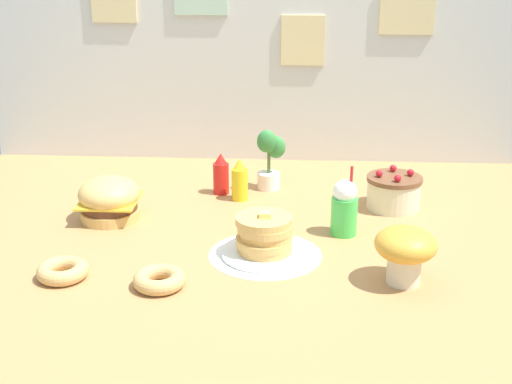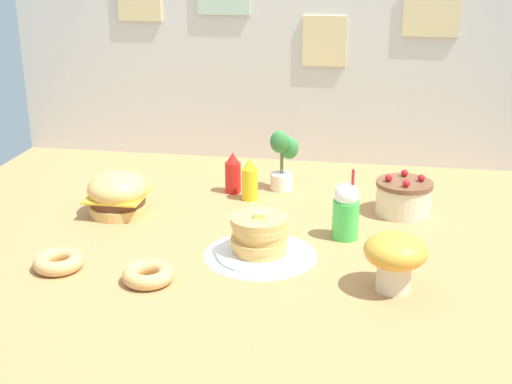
# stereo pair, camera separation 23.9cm
# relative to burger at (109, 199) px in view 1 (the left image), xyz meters

# --- Properties ---
(ground_plane) EXTENTS (2.47, 1.98, 0.02)m
(ground_plane) POSITION_rel_burger_xyz_m (0.49, -0.19, -0.09)
(ground_plane) COLOR #B27F4C
(back_wall) EXTENTS (2.47, 0.04, 1.03)m
(back_wall) POSITION_rel_burger_xyz_m (0.49, 0.79, 0.44)
(back_wall) COLOR beige
(back_wall) RESTS_ON ground_plane
(doily_mat) EXTENTS (0.38, 0.38, 0.00)m
(doily_mat) POSITION_rel_burger_xyz_m (0.59, -0.28, -0.08)
(doily_mat) COLOR white
(doily_mat) RESTS_ON ground_plane
(burger) EXTENTS (0.23, 0.23, 0.16)m
(burger) POSITION_rel_burger_xyz_m (0.00, 0.00, 0.00)
(burger) COLOR #DBA859
(burger) RESTS_ON ground_plane
(pancake_stack) EXTENTS (0.29, 0.29, 0.15)m
(pancake_stack) POSITION_rel_burger_xyz_m (0.59, -0.28, -0.01)
(pancake_stack) COLOR white
(pancake_stack) RESTS_ON doily_mat
(layer_cake) EXTENTS (0.21, 0.21, 0.16)m
(layer_cake) POSITION_rel_burger_xyz_m (1.07, 0.18, -0.01)
(layer_cake) COLOR beige
(layer_cake) RESTS_ON ground_plane
(ketchup_bottle) EXTENTS (0.07, 0.07, 0.17)m
(ketchup_bottle) POSITION_rel_burger_xyz_m (0.38, 0.30, 0.00)
(ketchup_bottle) COLOR red
(ketchup_bottle) RESTS_ON ground_plane
(mustard_bottle) EXTENTS (0.07, 0.07, 0.17)m
(mustard_bottle) POSITION_rel_burger_xyz_m (0.47, 0.23, 0.00)
(mustard_bottle) COLOR yellow
(mustard_bottle) RESTS_ON ground_plane
(cream_soda_cup) EXTENTS (0.09, 0.09, 0.26)m
(cream_soda_cup) POSITION_rel_burger_xyz_m (0.86, -0.09, 0.02)
(cream_soda_cup) COLOR green
(cream_soda_cup) RESTS_ON ground_plane
(donut_pink_glaze) EXTENTS (0.16, 0.16, 0.05)m
(donut_pink_glaze) POSITION_rel_burger_xyz_m (-0.02, -0.49, -0.05)
(donut_pink_glaze) COLOR tan
(donut_pink_glaze) RESTS_ON ground_plane
(donut_chocolate) EXTENTS (0.16, 0.16, 0.05)m
(donut_chocolate) POSITION_rel_burger_xyz_m (0.29, -0.53, -0.05)
(donut_chocolate) COLOR tan
(donut_chocolate) RESTS_ON ground_plane
(potted_plant) EXTENTS (0.12, 0.11, 0.26)m
(potted_plant) POSITION_rel_burger_xyz_m (0.58, 0.37, 0.06)
(potted_plant) COLOR white
(potted_plant) RESTS_ON ground_plane
(mushroom_stool) EXTENTS (0.19, 0.19, 0.18)m
(mushroom_stool) POSITION_rel_burger_xyz_m (1.02, -0.45, 0.03)
(mushroom_stool) COLOR beige
(mushroom_stool) RESTS_ON ground_plane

